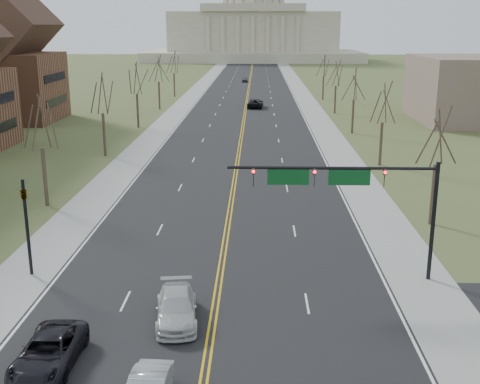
# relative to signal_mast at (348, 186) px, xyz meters

# --- Properties ---
(road) EXTENTS (20.00, 380.00, 0.01)m
(road) POSITION_rel_signal_mast_xyz_m (-7.45, 96.50, -5.76)
(road) COLOR black
(road) RESTS_ON ground
(cross_road) EXTENTS (120.00, 14.00, 0.01)m
(cross_road) POSITION_rel_signal_mast_xyz_m (-7.45, -7.50, -5.76)
(cross_road) COLOR black
(cross_road) RESTS_ON ground
(sidewalk_left) EXTENTS (4.00, 380.00, 0.03)m
(sidewalk_left) POSITION_rel_signal_mast_xyz_m (-19.45, 96.50, -5.75)
(sidewalk_left) COLOR gray
(sidewalk_left) RESTS_ON ground
(sidewalk_right) EXTENTS (4.00, 380.00, 0.03)m
(sidewalk_right) POSITION_rel_signal_mast_xyz_m (4.55, 96.50, -5.75)
(sidewalk_right) COLOR gray
(sidewalk_right) RESTS_ON ground
(center_line) EXTENTS (0.42, 380.00, 0.01)m
(center_line) POSITION_rel_signal_mast_xyz_m (-7.45, 96.50, -5.75)
(center_line) COLOR gold
(center_line) RESTS_ON road
(edge_line_left) EXTENTS (0.15, 380.00, 0.01)m
(edge_line_left) POSITION_rel_signal_mast_xyz_m (-17.25, 96.50, -5.75)
(edge_line_left) COLOR silver
(edge_line_left) RESTS_ON road
(edge_line_right) EXTENTS (0.15, 380.00, 0.01)m
(edge_line_right) POSITION_rel_signal_mast_xyz_m (2.35, 96.50, -5.75)
(edge_line_right) COLOR silver
(edge_line_right) RESTS_ON road
(capitol) EXTENTS (90.00, 60.00, 50.00)m
(capitol) POSITION_rel_signal_mast_xyz_m (-7.45, 236.41, 8.44)
(capitol) COLOR beige
(capitol) RESTS_ON ground
(signal_mast) EXTENTS (12.12, 0.44, 7.20)m
(signal_mast) POSITION_rel_signal_mast_xyz_m (0.00, 0.00, 0.00)
(signal_mast) COLOR black
(signal_mast) RESTS_ON ground
(signal_left) EXTENTS (0.32, 0.36, 6.00)m
(signal_left) POSITION_rel_signal_mast_xyz_m (-18.95, 0.00, -2.05)
(signal_left) COLOR black
(signal_left) RESTS_ON ground
(tree_r_0) EXTENTS (3.74, 3.74, 8.50)m
(tree_r_0) POSITION_rel_signal_mast_xyz_m (8.05, 10.50, 0.79)
(tree_r_0) COLOR #3C2D23
(tree_r_0) RESTS_ON ground
(tree_l_0) EXTENTS (3.96, 3.96, 9.00)m
(tree_l_0) POSITION_rel_signal_mast_xyz_m (-22.95, 14.50, 1.18)
(tree_l_0) COLOR #3C2D23
(tree_l_0) RESTS_ON ground
(tree_r_1) EXTENTS (3.74, 3.74, 8.50)m
(tree_r_1) POSITION_rel_signal_mast_xyz_m (8.05, 30.50, 0.79)
(tree_r_1) COLOR #3C2D23
(tree_r_1) RESTS_ON ground
(tree_l_1) EXTENTS (3.96, 3.96, 9.00)m
(tree_l_1) POSITION_rel_signal_mast_xyz_m (-22.95, 34.50, 1.18)
(tree_l_1) COLOR #3C2D23
(tree_l_1) RESTS_ON ground
(tree_r_2) EXTENTS (3.74, 3.74, 8.50)m
(tree_r_2) POSITION_rel_signal_mast_xyz_m (8.05, 50.50, 0.79)
(tree_r_2) COLOR #3C2D23
(tree_r_2) RESTS_ON ground
(tree_l_2) EXTENTS (3.96, 3.96, 9.00)m
(tree_l_2) POSITION_rel_signal_mast_xyz_m (-22.95, 54.50, 1.18)
(tree_l_2) COLOR #3C2D23
(tree_l_2) RESTS_ON ground
(tree_r_3) EXTENTS (3.74, 3.74, 8.50)m
(tree_r_3) POSITION_rel_signal_mast_xyz_m (8.05, 70.50, 0.79)
(tree_r_3) COLOR #3C2D23
(tree_r_3) RESTS_ON ground
(tree_l_3) EXTENTS (3.96, 3.96, 9.00)m
(tree_l_3) POSITION_rel_signal_mast_xyz_m (-22.95, 74.50, 1.18)
(tree_l_3) COLOR #3C2D23
(tree_l_3) RESTS_ON ground
(tree_r_4) EXTENTS (3.74, 3.74, 8.50)m
(tree_r_4) POSITION_rel_signal_mast_xyz_m (8.05, 90.50, 0.79)
(tree_r_4) COLOR #3C2D23
(tree_r_4) RESTS_ON ground
(tree_l_4) EXTENTS (3.96, 3.96, 9.00)m
(tree_l_4) POSITION_rel_signal_mast_xyz_m (-22.95, 94.50, 1.18)
(tree_l_4) COLOR #3C2D23
(tree_l_4) RESTS_ON ground
(car_sb_outer_lead) EXTENTS (2.43, 5.25, 1.46)m
(car_sb_outer_lead) POSITION_rel_signal_mast_xyz_m (-14.40, -10.14, -5.02)
(car_sb_outer_lead) COLOR black
(car_sb_outer_lead) RESTS_ON road
(car_sb_inner_second) EXTENTS (2.67, 5.25, 1.46)m
(car_sb_inner_second) POSITION_rel_signal_mast_xyz_m (-9.30, -5.70, -5.02)
(car_sb_inner_second) COLOR beige
(car_sb_inner_second) RESTS_ON road
(car_far_nb) EXTENTS (3.05, 6.01, 1.63)m
(car_far_nb) POSITION_rel_signal_mast_xyz_m (-5.70, 77.26, -4.94)
(car_far_nb) COLOR black
(car_far_nb) RESTS_ON road
(car_far_sb) EXTENTS (1.66, 3.94, 1.33)m
(car_far_sb) POSITION_rel_signal_mast_xyz_m (-8.75, 128.79, -5.08)
(car_far_sb) COLOR #505258
(car_far_sb) RESTS_ON road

